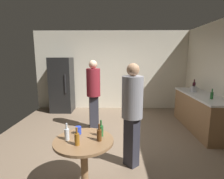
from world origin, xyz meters
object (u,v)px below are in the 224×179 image
object	(u,v)px
beer_bottle_clear	(67,134)
beer_bottle_amber	(77,139)
refrigerator	(62,85)
person_in_gray_shirt	(132,108)
kettle	(194,89)
wine_bottle_on_counter	(194,86)
foreground_table	(84,147)
beer_bottle_green	(101,130)
beer_bottle_on_counter	(212,95)
plastic_cup_blue	(78,130)
person_in_maroon_shirt	(93,89)
beer_bottle_brown	(99,135)

from	to	relation	value
beer_bottle_clear	beer_bottle_amber	bearing A→B (deg)	-40.34
refrigerator	person_in_gray_shirt	distance (m)	3.69
refrigerator	kettle	world-z (taller)	refrigerator
refrigerator	wine_bottle_on_counter	bearing A→B (deg)	-12.97
foreground_table	beer_bottle_green	size ratio (longest dim) A/B	3.48
beer_bottle_amber	person_in_gray_shirt	distance (m)	1.05
wine_bottle_on_counter	beer_bottle_amber	world-z (taller)	wine_bottle_on_counter
beer_bottle_on_counter	foreground_table	bearing A→B (deg)	-146.65
wine_bottle_on_counter	plastic_cup_blue	size ratio (longest dim) A/B	2.82
wine_bottle_on_counter	beer_bottle_clear	xyz separation A→B (m)	(-2.82, -2.72, -0.20)
person_in_gray_shirt	person_in_maroon_shirt	bearing A→B (deg)	-104.28
beer_bottle_amber	beer_bottle_brown	bearing A→B (deg)	24.34
beer_bottle_amber	person_in_maroon_shirt	size ratio (longest dim) A/B	0.13
refrigerator	plastic_cup_blue	distance (m)	3.68
refrigerator	beer_bottle_on_counter	bearing A→B (deg)	-26.47
plastic_cup_blue	person_in_gray_shirt	xyz separation A→B (m)	(0.80, 0.40, 0.22)
kettle	person_in_gray_shirt	size ratio (longest dim) A/B	0.14
wine_bottle_on_counter	person_in_gray_shirt	world-z (taller)	person_in_gray_shirt
plastic_cup_blue	person_in_maroon_shirt	world-z (taller)	person_in_maroon_shirt
refrigerator	beer_bottle_brown	size ratio (longest dim) A/B	7.83
beer_bottle_brown	plastic_cup_blue	size ratio (longest dim) A/B	2.09
beer_bottle_amber	plastic_cup_blue	bearing A→B (deg)	98.67
beer_bottle_green	beer_bottle_clear	world-z (taller)	same
beer_bottle_green	person_in_maroon_shirt	world-z (taller)	person_in_maroon_shirt
refrigerator	beer_bottle_green	distance (m)	3.86
foreground_table	kettle	bearing A→B (deg)	44.92
beer_bottle_amber	person_in_gray_shirt	bearing A→B (deg)	43.93
beer_bottle_clear	plastic_cup_blue	size ratio (longest dim) A/B	2.09
kettle	beer_bottle_amber	xyz separation A→B (m)	(-2.57, -2.66, -0.15)
beer_bottle_amber	person_in_maroon_shirt	xyz separation A→B (m)	(-0.07, 2.28, 0.21)
kettle	plastic_cup_blue	size ratio (longest dim) A/B	2.22
wine_bottle_on_counter	plastic_cup_blue	xyz separation A→B (m)	(-2.71, -2.54, -0.23)
beer_bottle_on_counter	beer_bottle_amber	size ratio (longest dim) A/B	1.00
person_in_gray_shirt	beer_bottle_clear	bearing A→B (deg)	-9.31
beer_bottle_green	person_in_maroon_shirt	size ratio (longest dim) A/B	0.13
beer_bottle_amber	wine_bottle_on_counter	bearing A→B (deg)	47.11
beer_bottle_on_counter	foreground_table	distance (m)	3.08
beer_bottle_on_counter	person_in_maroon_shirt	bearing A→B (deg)	170.41
refrigerator	plastic_cup_blue	xyz separation A→B (m)	(1.26, -3.45, -0.11)
beer_bottle_brown	person_in_gray_shirt	world-z (taller)	person_in_gray_shirt
kettle	foreground_table	size ratio (longest dim) A/B	0.30
foreground_table	person_in_gray_shirt	world-z (taller)	person_in_gray_shirt
foreground_table	person_in_maroon_shirt	size ratio (longest dim) A/B	0.46
refrigerator	foreground_table	bearing A→B (deg)	-69.41
plastic_cup_blue	beer_bottle_on_counter	bearing A→B (deg)	29.50
refrigerator	wine_bottle_on_counter	size ratio (longest dim) A/B	5.81
beer_bottle_amber	person_in_gray_shirt	xyz separation A→B (m)	(0.75, 0.72, 0.19)
wine_bottle_on_counter	beer_bottle_brown	world-z (taller)	wine_bottle_on_counter
wine_bottle_on_counter	foreground_table	world-z (taller)	wine_bottle_on_counter
refrigerator	beer_bottle_green	xyz separation A→B (m)	(1.59, -3.52, -0.08)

